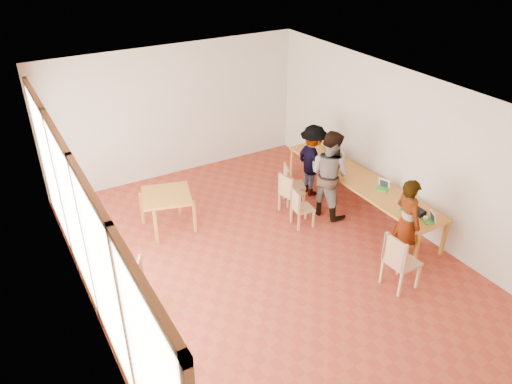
% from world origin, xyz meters
% --- Properties ---
extents(ground, '(8.00, 8.00, 0.00)m').
position_xyz_m(ground, '(0.00, 0.00, 0.00)').
color(ground, '#9C3B25').
rests_on(ground, ground).
extents(wall_back, '(6.00, 0.10, 3.00)m').
position_xyz_m(wall_back, '(0.00, 4.00, 1.50)').
color(wall_back, beige).
rests_on(wall_back, ground).
extents(wall_front, '(6.00, 0.10, 3.00)m').
position_xyz_m(wall_front, '(0.00, -4.00, 1.50)').
color(wall_front, beige).
rests_on(wall_front, ground).
extents(wall_right, '(0.10, 8.00, 3.00)m').
position_xyz_m(wall_right, '(3.00, 0.00, 1.50)').
color(wall_right, beige).
rests_on(wall_right, ground).
extents(window_wall, '(0.10, 8.00, 3.00)m').
position_xyz_m(window_wall, '(-2.96, 0.00, 1.50)').
color(window_wall, white).
rests_on(window_wall, ground).
extents(ceiling, '(6.00, 8.00, 0.04)m').
position_xyz_m(ceiling, '(0.00, 0.00, 3.02)').
color(ceiling, white).
rests_on(ceiling, wall_back).
extents(communal_table, '(0.80, 4.00, 0.75)m').
position_xyz_m(communal_table, '(2.50, 0.48, 0.70)').
color(communal_table, '#C8842C').
rests_on(communal_table, ground).
extents(side_table, '(0.90, 0.90, 0.75)m').
position_xyz_m(side_table, '(-1.12, 1.84, 0.67)').
color(side_table, '#C8842C').
rests_on(side_table, ground).
extents(chair_near, '(0.49, 0.49, 0.54)m').
position_xyz_m(chair_near, '(1.45, -1.71, 0.63)').
color(chair_near, tan).
rests_on(chair_near, ground).
extents(chair_mid, '(0.42, 0.42, 0.43)m').
position_xyz_m(chair_mid, '(1.12, 0.62, 0.49)').
color(chair_mid, tan).
rests_on(chair_mid, ground).
extents(chair_far, '(0.48, 0.48, 0.47)m').
position_xyz_m(chair_far, '(1.22, 1.14, 0.54)').
color(chair_far, tan).
rests_on(chair_far, ground).
extents(chair_empty, '(0.52, 0.52, 0.46)m').
position_xyz_m(chair_empty, '(1.46, 1.45, 0.53)').
color(chair_empty, tan).
rests_on(chair_empty, ground).
extents(chair_spare, '(0.59, 0.59, 0.50)m').
position_xyz_m(chair_spare, '(-2.41, -0.11, 0.57)').
color(chair_spare, tan).
rests_on(chair_spare, ground).
extents(person_near, '(0.47, 0.64, 1.63)m').
position_xyz_m(person_near, '(2.08, -1.22, 0.82)').
color(person_near, gray).
rests_on(person_near, ground).
extents(person_mid, '(0.90, 1.03, 1.82)m').
position_xyz_m(person_mid, '(1.89, 0.73, 0.91)').
color(person_mid, gray).
rests_on(person_mid, ground).
extents(person_far, '(0.65, 1.06, 1.59)m').
position_xyz_m(person_far, '(2.10, 1.57, 0.79)').
color(person_far, gray).
rests_on(person_far, ground).
extents(laptop_near, '(0.26, 0.27, 0.19)m').
position_xyz_m(laptop_near, '(2.52, -1.33, 0.80)').
color(laptop_near, green).
rests_on(laptop_near, communal_table).
extents(laptop_mid, '(0.28, 0.29, 0.20)m').
position_xyz_m(laptop_mid, '(2.61, -0.05, 0.81)').
color(laptop_mid, green).
rests_on(laptop_mid, communal_table).
extents(laptop_far, '(0.27, 0.29, 0.22)m').
position_xyz_m(laptop_far, '(2.65, 1.40, 0.81)').
color(laptop_far, green).
rests_on(laptop_far, communal_table).
extents(yellow_mug, '(0.14, 0.14, 0.10)m').
position_xyz_m(yellow_mug, '(2.81, 2.14, 0.80)').
color(yellow_mug, yellow).
rests_on(yellow_mug, communal_table).
extents(green_bottle, '(0.07, 0.07, 0.28)m').
position_xyz_m(green_bottle, '(2.38, -0.77, 0.89)').
color(green_bottle, '#20813D').
rests_on(green_bottle, communal_table).
extents(clear_glass, '(0.07, 0.07, 0.09)m').
position_xyz_m(clear_glass, '(2.28, 1.58, 0.80)').
color(clear_glass, silver).
rests_on(clear_glass, communal_table).
extents(condiment_cup, '(0.08, 0.08, 0.06)m').
position_xyz_m(condiment_cup, '(2.49, -1.26, 0.78)').
color(condiment_cup, white).
rests_on(condiment_cup, communal_table).
extents(pink_phone, '(0.05, 0.10, 0.01)m').
position_xyz_m(pink_phone, '(2.61, 1.72, 0.76)').
color(pink_phone, '#F75172').
rests_on(pink_phone, communal_table).
extents(black_pouch, '(0.16, 0.26, 0.09)m').
position_xyz_m(black_pouch, '(2.52, -1.04, 0.80)').
color(black_pouch, black).
rests_on(black_pouch, communal_table).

